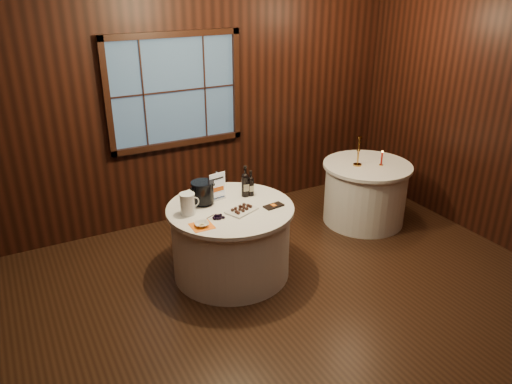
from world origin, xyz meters
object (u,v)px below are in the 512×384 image
brass_candlestick (358,155)px  red_candle (382,160)px  sign_stand (217,190)px  ice_bucket (203,192)px  side_table (365,193)px  port_bottle_right (251,185)px  main_table (231,240)px  cracker_bowl (202,224)px  grape_bunch (218,216)px  port_bottle_left (245,183)px  chocolate_plate (242,210)px  glass_pitcher (188,204)px  chocolate_box (274,206)px

brass_candlestick → red_candle: size_ratio=1.96×
sign_stand → ice_bucket: bearing=-177.0°
side_table → port_bottle_right: 1.77m
main_table → port_bottle_right: port_bottle_right is taller
sign_stand → cracker_bowl: sign_stand is taller
grape_bunch → brass_candlestick: bearing=13.4°
cracker_bowl → red_candle: bearing=9.9°
grape_bunch → sign_stand: bearing=66.4°
side_table → cracker_bowl: bearing=-167.1°
side_table → port_bottle_left: port_bottle_left is taller
main_table → cracker_bowl: bearing=-148.5°
red_candle → cracker_bowl: bearing=-170.1°
sign_stand → port_bottle_left: 0.30m
chocolate_plate → ice_bucket: bearing=128.5°
glass_pitcher → grape_bunch: bearing=-46.0°
port_bottle_left → glass_pitcher: bearing=-161.5°
ice_bucket → grape_bunch: size_ratio=1.27×
port_bottle_right → red_candle: (1.80, 0.04, -0.05)m
cracker_bowl → red_candle: red_candle is taller
chocolate_box → red_candle: size_ratio=1.07×
main_table → cracker_bowl: (-0.41, -0.25, 0.40)m
ice_bucket → cracker_bowl: 0.50m
grape_bunch → red_candle: (2.32, 0.36, 0.05)m
ice_bucket → chocolate_plate: size_ratio=0.69×
side_table → red_candle: red_candle is taller
port_bottle_left → cracker_bowl: bearing=-139.3°
chocolate_box → grape_bunch: size_ratio=1.06×
sign_stand → port_bottle_right: (0.35, -0.08, 0.02)m
chocolate_plate → side_table: bearing=12.8°
cracker_bowl → ice_bucket: bearing=65.7°
red_candle → chocolate_box: bearing=-167.2°
ice_bucket → red_candle: (2.32, 0.00, -0.05)m
chocolate_plate → grape_bunch: same height
side_table → grape_bunch: 2.29m
port_bottle_right → brass_candlestick: brass_candlestick is taller
ice_bucket → side_table: bearing=2.8°
main_table → glass_pitcher: glass_pitcher is taller
brass_candlestick → red_candle: 0.29m
ice_bucket → glass_pitcher: size_ratio=1.11×
chocolate_box → chocolate_plate: bearing=162.4°
ice_bucket → chocolate_plate: (0.27, -0.33, -0.11)m
side_table → red_candle: size_ratio=5.78×
grape_bunch → brass_candlestick: 2.13m
chocolate_plate → chocolate_box: size_ratio=1.74×
cracker_bowl → red_candle: (2.52, 0.44, 0.05)m
port_bottle_right → glass_pitcher: 0.75m
main_table → side_table: same height
ice_bucket → chocolate_plate: 0.44m
red_candle → main_table: bearing=-174.8°
sign_stand → chocolate_box: 0.61m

